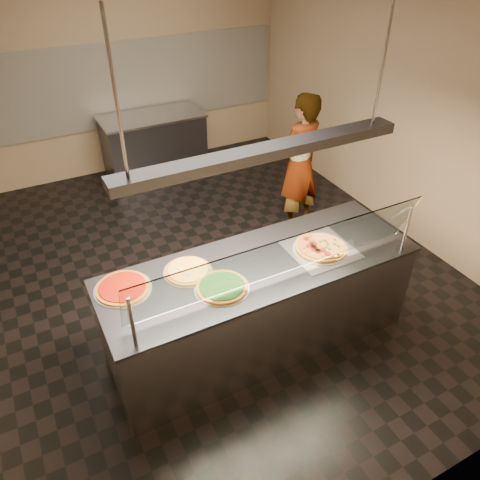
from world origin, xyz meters
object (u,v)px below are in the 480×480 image
half_pizza_sausage (331,244)px  perforated_tray (320,249)px  pizza_tomato (123,288)px  worker (299,165)px  prep_table (154,145)px  heat_lamp_housing (264,152)px  pizza_spatula (190,271)px  pizza_cheese (188,270)px  pizza_spinach (222,287)px  serving_counter (259,304)px  half_pizza_pepperoni (310,250)px  sneeze_guard (284,257)px

half_pizza_sausage → perforated_tray: bearing=179.2°
pizza_tomato → worker: (2.53, 1.30, -0.07)m
prep_table → heat_lamp_housing: 4.08m
half_pizza_sausage → pizza_spatula: bearing=170.3°
pizza_cheese → prep_table: 3.74m
perforated_tray → pizza_spinach: pizza_spinach is taller
pizza_spatula → prep_table: 3.78m
half_pizza_sausage → pizza_spinach: (-1.11, -0.06, -0.01)m
perforated_tray → pizza_spatula: size_ratio=2.22×
serving_counter → heat_lamp_housing: heat_lamp_housing is taller
pizza_cheese → half_pizza_sausage: bearing=-11.3°
serving_counter → worker: (1.40, 1.52, 0.41)m
half_pizza_pepperoni → pizza_spinach: 0.89m
sneeze_guard → perforated_tray: (0.57, 0.27, -0.29)m
sneeze_guard → perforated_tray: size_ratio=4.53×
perforated_tray → half_pizza_pepperoni: size_ratio=1.21×
half_pizza_sausage → pizza_spatula: (-1.26, 0.21, 0.00)m
sneeze_guard → serving_counter: bearing=90.0°
sneeze_guard → half_pizza_pepperoni: sneeze_guard is taller
pizza_cheese → half_pizza_pepperoni: bearing=-13.6°
pizza_tomato → pizza_spatula: bearing=-7.9°
sneeze_guard → pizza_spinach: size_ratio=5.65×
prep_table → pizza_cheese: bearing=-104.1°
prep_table → serving_counter: bearing=-94.7°
sneeze_guard → heat_lamp_housing: heat_lamp_housing is taller
sneeze_guard → perforated_tray: sneeze_guard is taller
half_pizza_pepperoni → half_pizza_sausage: half_pizza_pepperoni is taller
sneeze_guard → heat_lamp_housing: bearing=90.0°
half_pizza_sausage → prep_table: half_pizza_sausage is taller
worker → half_pizza_pepperoni: bearing=43.4°
half_pizza_sausage → pizza_cheese: size_ratio=1.13×
pizza_cheese → sneeze_guard: bearing=-41.7°
pizza_cheese → heat_lamp_housing: 1.18m
perforated_tray → pizza_cheese: 1.18m
sneeze_guard → prep_table: 4.21m
sneeze_guard → worker: bearing=53.0°
pizza_spinach → pizza_tomato: bearing=153.2°
half_pizza_pepperoni → heat_lamp_housing: bearing=171.2°
sneeze_guard → pizza_spinach: bearing=154.1°
serving_counter → pizza_tomato: bearing=169.0°
serving_counter → pizza_spatula: (-0.58, 0.14, 0.49)m
perforated_tray → pizza_cheese: pizza_cheese is taller
perforated_tray → pizza_tomato: bearing=170.3°
prep_table → worker: bearing=-64.3°
worker → pizza_spinach: bearing=26.2°
prep_table → heat_lamp_housing: bearing=-94.7°
pizza_spinach → pizza_tomato: 0.78m
half_pizza_sausage → pizza_spatula: half_pizza_sausage is taller
pizza_tomato → heat_lamp_housing: (1.13, -0.22, 1.01)m
serving_counter → perforated_tray: size_ratio=4.96×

